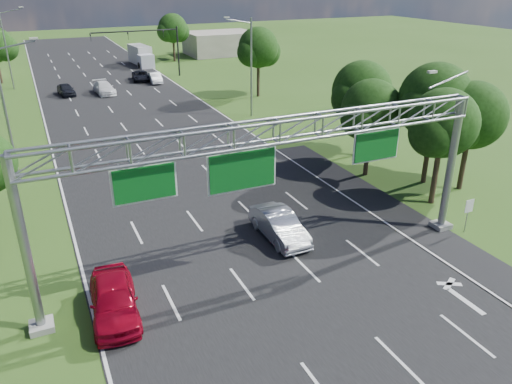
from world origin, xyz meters
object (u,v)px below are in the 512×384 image
sign_gantry (278,143)px  silver_sedan (279,225)px  red_coupe (114,299)px  regulatory_sign (469,209)px  traffic_signal (153,41)px  box_truck (141,56)px

sign_gantry → silver_sedan: size_ratio=4.75×
silver_sedan → sign_gantry: bearing=-120.3°
sign_gantry → red_coupe: bearing=-177.6°
red_coupe → silver_sedan: red_coupe is taller
sign_gantry → silver_sedan: bearing=60.2°
sign_gantry → red_coupe: sign_gantry is taller
regulatory_sign → red_coupe: size_ratio=0.42×
regulatory_sign → traffic_signal: (-4.92, 54.02, 3.66)m
red_coupe → regulatory_sign: bearing=3.4°
red_coupe → silver_sedan: bearing=23.6°
regulatory_sign → red_coupe: bearing=178.1°
regulatory_sign → red_coupe: (-20.32, 0.67, -0.66)m
traffic_signal → silver_sedan: 50.56m
traffic_signal → silver_sedan: bearing=-96.2°
traffic_signal → box_truck: 12.15m
sign_gantry → silver_sedan: (1.68, 2.93, -6.08)m
red_coupe → box_truck: 66.84m
regulatory_sign → box_truck: 65.73m
silver_sedan → regulatory_sign: bearing=-21.3°
traffic_signal → box_truck: size_ratio=1.49×
sign_gantry → silver_sedan: sign_gantry is taller
traffic_signal → red_coupe: (-15.40, -53.36, -4.31)m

